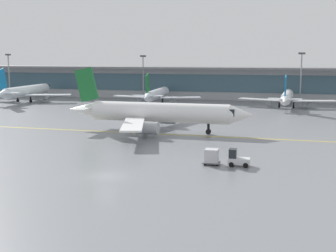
% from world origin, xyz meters
% --- Properties ---
extents(ground_plane, '(400.00, 400.00, 0.00)m').
position_xyz_m(ground_plane, '(0.00, 0.00, 0.00)').
color(ground_plane, slate).
extents(taxiway_centreline_stripe, '(109.99, 1.95, 0.01)m').
position_xyz_m(taxiway_centreline_stripe, '(-1.76, 27.98, 0.00)').
color(taxiway_centreline_stripe, yellow).
rests_on(taxiway_centreline_stripe, ground_plane).
extents(terminal_concourse, '(190.60, 11.00, 9.60)m').
position_xyz_m(terminal_concourse, '(0.00, 91.97, 4.92)').
color(terminal_concourse, '#9EA3A8').
rests_on(terminal_concourse, ground_plane).
extents(gate_airplane_0, '(27.62, 29.64, 9.84)m').
position_xyz_m(gate_airplane_0, '(-52.11, 70.83, 2.95)').
color(gate_airplane_0, white).
rests_on(gate_airplane_0, ground_plane).
extents(gate_airplane_1, '(24.38, 26.21, 8.69)m').
position_xyz_m(gate_airplane_1, '(-14.64, 74.48, 2.61)').
color(gate_airplane_1, silver).
rests_on(gate_airplane_1, ground_plane).
extents(gate_airplane_2, '(24.34, 26.19, 8.68)m').
position_xyz_m(gate_airplane_2, '(19.62, 74.24, 2.60)').
color(gate_airplane_2, white).
rests_on(gate_airplane_2, ground_plane).
extents(taxiing_regional_jet, '(33.57, 31.30, 11.15)m').
position_xyz_m(taxiing_regional_jet, '(-2.19, 29.99, 3.34)').
color(taxiing_regional_jet, white).
rests_on(taxiing_regional_jet, ground_plane).
extents(baggage_tug, '(2.61, 1.64, 2.10)m').
position_xyz_m(baggage_tug, '(13.65, 8.36, 0.89)').
color(baggage_tug, silver).
rests_on(baggage_tug, ground_plane).
extents(cargo_dolly_lead, '(2.12, 1.62, 1.94)m').
position_xyz_m(cargo_dolly_lead, '(10.55, 8.33, 1.05)').
color(cargo_dolly_lead, '#595B60').
rests_on(cargo_dolly_lead, ground_plane).
extents(apron_light_mast_0, '(1.80, 0.36, 13.47)m').
position_xyz_m(apron_light_mast_0, '(-65.23, 82.91, 7.42)').
color(apron_light_mast_0, gray).
rests_on(apron_light_mast_0, ground_plane).
extents(apron_light_mast_1, '(1.80, 0.36, 13.07)m').
position_xyz_m(apron_light_mast_1, '(-21.99, 85.72, 7.21)').
color(apron_light_mast_1, gray).
rests_on(apron_light_mast_1, ground_plane).
extents(apron_light_mast_2, '(1.80, 0.36, 13.83)m').
position_xyz_m(apron_light_mast_2, '(23.10, 82.63, 7.60)').
color(apron_light_mast_2, gray).
rests_on(apron_light_mast_2, ground_plane).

